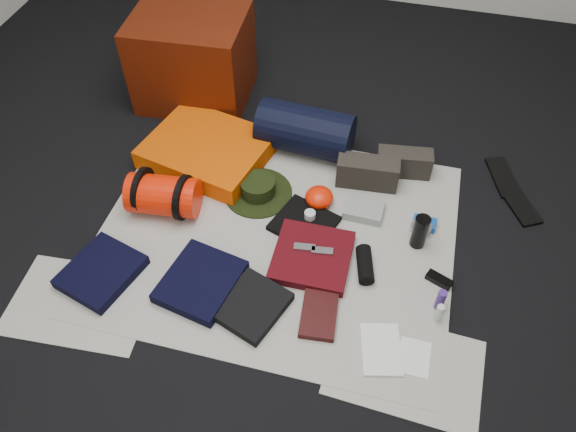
% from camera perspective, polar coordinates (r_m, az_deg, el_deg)
% --- Properties ---
extents(floor, '(4.50, 4.50, 0.02)m').
position_cam_1_polar(floor, '(2.59, -1.21, -2.19)').
color(floor, black).
rests_on(floor, ground).
extents(newspaper_mat, '(1.60, 1.30, 0.01)m').
position_cam_1_polar(newspaper_mat, '(2.58, -1.21, -2.01)').
color(newspaper_mat, beige).
rests_on(newspaper_mat, floor).
extents(newspaper_sheet_front_left, '(0.61, 0.44, 0.00)m').
position_cam_1_polar(newspaper_sheet_front_left, '(2.53, -20.35, -8.30)').
color(newspaper_sheet_front_left, beige).
rests_on(newspaper_sheet_front_left, floor).
extents(newspaper_sheet_front_right, '(0.60, 0.43, 0.00)m').
position_cam_1_polar(newspaper_sheet_front_right, '(2.28, 11.81, -14.80)').
color(newspaper_sheet_front_right, beige).
rests_on(newspaper_sheet_front_right, floor).
extents(red_cabinet, '(0.62, 0.53, 0.49)m').
position_cam_1_polar(red_cabinet, '(3.23, -9.63, 15.55)').
color(red_cabinet, '#4F1405').
rests_on(red_cabinet, floor).
extents(sleeping_pad, '(0.67, 0.59, 0.11)m').
position_cam_1_polar(sleeping_pad, '(2.92, -8.17, 6.67)').
color(sleeping_pad, '#DC4E02').
rests_on(sleeping_pad, newspaper_mat).
extents(stuff_sack, '(0.34, 0.23, 0.19)m').
position_cam_1_polar(stuff_sack, '(2.67, -12.52, 2.05)').
color(stuff_sack, red).
rests_on(stuff_sack, newspaper_mat).
extents(sack_strap_left, '(0.02, 0.22, 0.22)m').
position_cam_1_polar(sack_strap_left, '(2.70, -14.50, 2.61)').
color(sack_strap_left, black).
rests_on(sack_strap_left, newspaper_mat).
extents(sack_strap_right, '(0.03, 0.22, 0.22)m').
position_cam_1_polar(sack_strap_right, '(2.63, -10.58, 1.86)').
color(sack_strap_right, black).
rests_on(sack_strap_right, newspaper_mat).
extents(navy_duffel, '(0.50, 0.29, 0.25)m').
position_cam_1_polar(navy_duffel, '(2.89, 1.76, 8.68)').
color(navy_duffel, black).
rests_on(navy_duffel, newspaper_mat).
extents(boonie_brim, '(0.44, 0.44, 0.01)m').
position_cam_1_polar(boonie_brim, '(2.75, -3.05, 2.40)').
color(boonie_brim, black).
rests_on(boonie_brim, newspaper_mat).
extents(boonie_crown, '(0.17, 0.17, 0.07)m').
position_cam_1_polar(boonie_crown, '(2.72, -3.09, 3.00)').
color(boonie_crown, black).
rests_on(boonie_crown, boonie_brim).
extents(hiking_boot_left, '(0.31, 0.14, 0.15)m').
position_cam_1_polar(hiking_boot_left, '(2.77, 8.09, 4.41)').
color(hiking_boot_left, '#2C2722').
rests_on(hiking_boot_left, newspaper_mat).
extents(hiking_boot_right, '(0.28, 0.14, 0.13)m').
position_cam_1_polar(hiking_boot_right, '(2.86, 11.71, 5.34)').
color(hiking_boot_right, '#2C2722').
rests_on(hiking_boot_right, newspaper_mat).
extents(flip_flop_left, '(0.18, 0.29, 0.02)m').
position_cam_1_polar(flip_flop_left, '(3.02, 20.98, 3.68)').
color(flip_flop_left, black).
rests_on(flip_flop_left, floor).
extents(flip_flop_right, '(0.22, 0.29, 0.02)m').
position_cam_1_polar(flip_flop_right, '(2.92, 22.37, 1.21)').
color(flip_flop_right, black).
rests_on(flip_flop_right, floor).
extents(trousers_navy_a, '(0.35, 0.38, 0.05)m').
position_cam_1_polar(trousers_navy_a, '(2.55, -18.43, -5.40)').
color(trousers_navy_a, black).
rests_on(trousers_navy_a, newspaper_mat).
extents(trousers_navy_b, '(0.35, 0.38, 0.05)m').
position_cam_1_polar(trousers_navy_b, '(2.42, -8.86, -6.60)').
color(trousers_navy_b, black).
rests_on(trousers_navy_b, newspaper_mat).
extents(trousers_charcoal, '(0.32, 0.34, 0.04)m').
position_cam_1_polar(trousers_charcoal, '(2.34, -3.68, -9.09)').
color(trousers_charcoal, black).
rests_on(trousers_charcoal, newspaper_mat).
extents(black_tshirt, '(0.33, 0.32, 0.03)m').
position_cam_1_polar(black_tshirt, '(2.60, 1.64, -0.74)').
color(black_tshirt, black).
rests_on(black_tshirt, newspaper_mat).
extents(red_shirt, '(0.34, 0.34, 0.04)m').
position_cam_1_polar(red_shirt, '(2.48, 2.47, -4.15)').
color(red_shirt, '#48070E').
rests_on(red_shirt, newspaper_mat).
extents(orange_stuff_sack, '(0.15, 0.15, 0.09)m').
position_cam_1_polar(orange_stuff_sack, '(2.67, 3.19, 1.91)').
color(orange_stuff_sack, red).
rests_on(orange_stuff_sack, newspaper_mat).
extents(first_aid_pouch, '(0.18, 0.14, 0.04)m').
position_cam_1_polar(first_aid_pouch, '(2.67, 7.70, 0.62)').
color(first_aid_pouch, gray).
rests_on(first_aid_pouch, newspaper_mat).
extents(water_bottle, '(0.09, 0.09, 0.17)m').
position_cam_1_polar(water_bottle, '(2.55, 13.26, -1.55)').
color(water_bottle, black).
rests_on(water_bottle, newspaper_mat).
extents(speaker, '(0.11, 0.19, 0.07)m').
position_cam_1_polar(speaker, '(2.46, 7.82, -4.92)').
color(speaker, black).
rests_on(speaker, newspaper_mat).
extents(compact_camera, '(0.10, 0.07, 0.04)m').
position_cam_1_polar(compact_camera, '(2.65, 13.36, -1.24)').
color(compact_camera, '#B3B3B8').
rests_on(compact_camera, newspaper_mat).
extents(cyan_case, '(0.11, 0.08, 0.03)m').
position_cam_1_polar(cyan_case, '(2.67, 13.67, -0.74)').
color(cyan_case, '#1049A4').
rests_on(cyan_case, newspaper_mat).
extents(toiletry_purple, '(0.05, 0.05, 0.11)m').
position_cam_1_polar(toiletry_purple, '(2.39, 15.23, -8.23)').
color(toiletry_purple, '#402475').
rests_on(toiletry_purple, newspaper_mat).
extents(toiletry_clear, '(0.04, 0.04, 0.09)m').
position_cam_1_polar(toiletry_clear, '(2.37, 15.09, -9.47)').
color(toiletry_clear, silver).
rests_on(toiletry_clear, newspaper_mat).
extents(paperback_book, '(0.16, 0.23, 0.03)m').
position_cam_1_polar(paperback_book, '(2.32, 3.16, -9.99)').
color(paperback_book, black).
rests_on(paperback_book, newspaper_mat).
extents(map_booklet, '(0.20, 0.25, 0.01)m').
position_cam_1_polar(map_booklet, '(2.29, 9.45, -13.21)').
color(map_booklet, white).
rests_on(map_booklet, newspaper_mat).
extents(map_printout, '(0.12, 0.16, 0.01)m').
position_cam_1_polar(map_printout, '(2.30, 12.70, -13.84)').
color(map_printout, white).
rests_on(map_printout, newspaper_mat).
extents(sunglasses, '(0.12, 0.08, 0.03)m').
position_cam_1_polar(sunglasses, '(2.50, 15.10, -6.28)').
color(sunglasses, black).
rests_on(sunglasses, newspaper_mat).
extents(key_cluster, '(0.09, 0.09, 0.01)m').
position_cam_1_polar(key_cluster, '(2.54, -19.50, -6.92)').
color(key_cluster, '#B3B3B8').
rests_on(key_cluster, newspaper_mat).
extents(tape_roll, '(0.05, 0.05, 0.04)m').
position_cam_1_polar(tape_roll, '(2.60, 2.24, 0.10)').
color(tape_roll, beige).
rests_on(tape_roll, black_tshirt).
extents(energy_bar_a, '(0.10, 0.05, 0.01)m').
position_cam_1_polar(energy_bar_a, '(2.47, 1.69, -3.20)').
color(energy_bar_a, '#B3B3B8').
rests_on(energy_bar_a, red_shirt).
extents(energy_bar_b, '(0.10, 0.05, 0.01)m').
position_cam_1_polar(energy_bar_b, '(2.46, 3.50, -3.56)').
color(energy_bar_b, '#B3B3B8').
rests_on(energy_bar_b, red_shirt).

